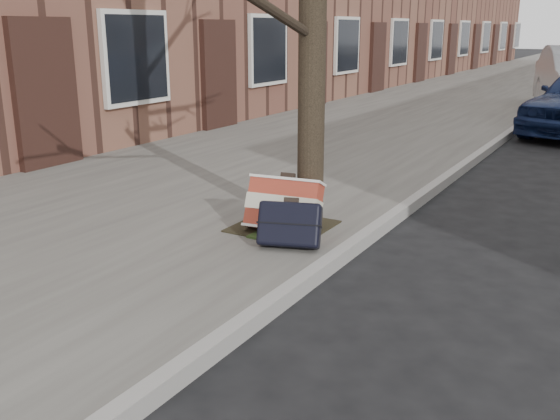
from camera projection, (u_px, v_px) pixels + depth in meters
The scene contains 5 objects.
ground at pixel (456, 341), 4.07m from camera, with size 120.00×120.00×0.00m, color black.
near_sidewalk at pixel (467, 95), 18.28m from camera, with size 5.00×70.00×0.12m, color slate.
dirt_patch at pixel (283, 226), 5.99m from camera, with size 0.85×0.85×0.01m, color black.
suitcase_red at pixel (284, 205), 5.77m from camera, with size 0.68×0.19×0.49m, color maroon.
suitcase_navy at pixel (290, 224), 5.38m from camera, with size 0.54×0.17×0.39m, color black.
Camera 1 is at (0.84, -3.75, 1.97)m, focal length 40.00 mm.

